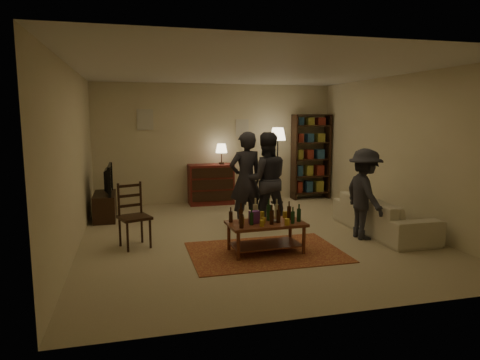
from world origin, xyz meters
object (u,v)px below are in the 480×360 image
object	(u,v)px
coffee_table	(266,225)
bookshelf	(311,156)
dresser	(211,183)
person_by_sofa	(365,194)
dining_chair	(133,213)
tv_stand	(105,199)
floor_lamp	(278,139)
person_left	(246,180)
person_right	(266,180)
sofa	(383,215)

from	to	relation	value
coffee_table	bookshelf	xyz separation A→B (m)	(2.32, 3.71, 0.63)
dresser	bookshelf	world-z (taller)	bookshelf
bookshelf	person_by_sofa	xyz separation A→B (m)	(-0.55, -3.40, -0.30)
dining_chair	dresser	distance (m)	3.34
coffee_table	tv_stand	world-z (taller)	tv_stand
bookshelf	dresser	bearing A→B (deg)	-178.43
tv_stand	dining_chair	bearing A→B (deg)	-75.16
coffee_table	floor_lamp	world-z (taller)	floor_lamp
person_left	coffee_table	bearing A→B (deg)	76.21
person_left	tv_stand	bearing A→B (deg)	-36.46
bookshelf	person_by_sofa	size ratio (longest dim) A/B	1.38
tv_stand	dresser	xyz separation A→B (m)	(2.25, 0.91, 0.09)
dining_chair	coffee_table	bearing A→B (deg)	-42.33
coffee_table	floor_lamp	xyz separation A→B (m)	(1.36, 3.37, 1.05)
floor_lamp	person_by_sofa	world-z (taller)	floor_lamp
coffee_table	person_left	world-z (taller)	person_left
dining_chair	person_by_sofa	xyz separation A→B (m)	(3.63, -0.48, 0.21)
dining_chair	floor_lamp	xyz separation A→B (m)	(3.22, 2.58, 0.94)
coffee_table	person_left	distance (m)	1.56
person_right	person_by_sofa	distance (m)	1.73
person_left	dining_chair	bearing A→B (deg)	9.72
person_by_sofa	coffee_table	bearing A→B (deg)	101.35
coffee_table	dresser	world-z (taller)	dresser
person_by_sofa	person_left	bearing A→B (deg)	56.07
sofa	person_right	xyz separation A→B (m)	(-1.81, 0.91, 0.54)
bookshelf	person_right	distance (m)	2.94
sofa	person_right	distance (m)	2.10
sofa	coffee_table	bearing A→B (deg)	103.26
person_left	person_right	distance (m)	0.36
person_by_sofa	tv_stand	bearing A→B (deg)	61.00
coffee_table	dining_chair	size ratio (longest dim) A/B	1.14
bookshelf	person_right	size ratio (longest dim) A/B	1.19
bookshelf	coffee_table	bearing A→B (deg)	-121.94
bookshelf	floor_lamp	size ratio (longest dim) A/B	1.17
person_by_sofa	dining_chair	bearing A→B (deg)	83.76
coffee_table	tv_stand	xyz separation A→B (m)	(-2.37, 2.73, -0.02)
tv_stand	person_by_sofa	xyz separation A→B (m)	(4.14, -2.42, 0.35)
sofa	person_by_sofa	world-z (taller)	person_by_sofa
tv_stand	person_left	world-z (taller)	person_left
tv_stand	dresser	world-z (taller)	dresser
floor_lamp	person_left	bearing A→B (deg)	-123.61
dresser	sofa	distance (m)	3.93
tv_stand	person_right	bearing A→B (deg)	-24.49
tv_stand	person_left	distance (m)	2.81
dresser	person_by_sofa	world-z (taller)	person_by_sofa
person_by_sofa	sofa	bearing A→B (deg)	-64.90
sofa	dresser	bearing A→B (deg)	37.54
tv_stand	sofa	size ratio (longest dim) A/B	0.51
person_right	dining_chair	bearing A→B (deg)	21.90
tv_stand	person_right	distance (m)	3.15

